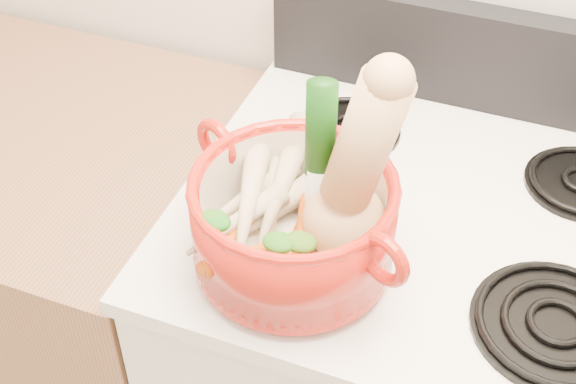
% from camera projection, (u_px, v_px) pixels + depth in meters
% --- Properties ---
extents(cooktop, '(0.78, 0.67, 0.03)m').
position_uv_depth(cooktop, '(439.00, 220.00, 1.22)').
color(cooktop, white).
rests_on(cooktop, stove_body).
extents(control_backsplash, '(0.76, 0.05, 0.18)m').
position_uv_depth(control_backsplash, '(488.00, 60.00, 1.35)').
color(control_backsplash, black).
rests_on(control_backsplash, cooktop).
extents(burner_front_left, '(0.22, 0.22, 0.02)m').
position_uv_depth(burner_front_left, '(284.00, 247.00, 1.14)').
color(burner_front_left, black).
rests_on(burner_front_left, cooktop).
extents(burner_front_right, '(0.22, 0.22, 0.02)m').
position_uv_depth(burner_front_right, '(557.00, 324.00, 1.04)').
color(burner_front_right, black).
rests_on(burner_front_right, cooktop).
extents(burner_back_left, '(0.17, 0.17, 0.02)m').
position_uv_depth(burner_back_left, '(349.00, 127.00, 1.35)').
color(burner_back_left, black).
rests_on(burner_back_left, cooktop).
extents(dutch_oven, '(0.36, 0.36, 0.14)m').
position_uv_depth(dutch_oven, '(293.00, 222.00, 1.07)').
color(dutch_oven, '#B71A0F').
rests_on(dutch_oven, burner_front_left).
extents(pot_handle_left, '(0.08, 0.05, 0.08)m').
position_uv_depth(pot_handle_left, '(216.00, 143.00, 1.12)').
color(pot_handle_left, '#B71A0F').
rests_on(pot_handle_left, dutch_oven).
extents(pot_handle_right, '(0.08, 0.05, 0.08)m').
position_uv_depth(pot_handle_right, '(384.00, 259.00, 0.96)').
color(pot_handle_right, '#B71A0F').
rests_on(pot_handle_right, dutch_oven).
extents(squash, '(0.20, 0.15, 0.30)m').
position_uv_depth(squash, '(355.00, 168.00, 0.99)').
color(squash, tan).
rests_on(squash, dutch_oven).
extents(leek, '(0.05, 0.06, 0.26)m').
position_uv_depth(leek, '(319.00, 161.00, 1.03)').
color(leek, silver).
rests_on(leek, dutch_oven).
extents(ginger, '(0.09, 0.08, 0.04)m').
position_uv_depth(ginger, '(323.00, 197.00, 1.14)').
color(ginger, tan).
rests_on(ginger, dutch_oven).
extents(parsnip_0, '(0.16, 0.22, 0.06)m').
position_uv_depth(parsnip_0, '(262.00, 215.00, 1.11)').
color(parsnip_0, beige).
rests_on(parsnip_0, dutch_oven).
extents(parsnip_1, '(0.12, 0.17, 0.05)m').
position_uv_depth(parsnip_1, '(246.00, 196.00, 1.12)').
color(parsnip_1, beige).
rests_on(parsnip_1, dutch_oven).
extents(parsnip_2, '(0.09, 0.19, 0.06)m').
position_uv_depth(parsnip_2, '(274.00, 192.00, 1.12)').
color(parsnip_2, beige).
rests_on(parsnip_2, dutch_oven).
extents(parsnip_3, '(0.11, 0.16, 0.05)m').
position_uv_depth(parsnip_3, '(236.00, 220.00, 1.07)').
color(parsnip_3, beige).
rests_on(parsnip_3, dutch_oven).
extents(parsnip_4, '(0.07, 0.24, 0.07)m').
position_uv_depth(parsnip_4, '(283.00, 179.00, 1.12)').
color(parsnip_4, beige).
rests_on(parsnip_4, dutch_oven).
extents(parsnip_5, '(0.10, 0.23, 0.06)m').
position_uv_depth(parsnip_5, '(249.00, 197.00, 1.08)').
color(parsnip_5, beige).
rests_on(parsnip_5, dutch_oven).
extents(carrot_0, '(0.05, 0.16, 0.04)m').
position_uv_depth(carrot_0, '(293.00, 250.00, 1.06)').
color(carrot_0, '#C25C09').
rests_on(carrot_0, dutch_oven).
extents(carrot_1, '(0.05, 0.14, 0.04)m').
position_uv_depth(carrot_1, '(234.00, 240.00, 1.07)').
color(carrot_1, '#DD5E0B').
rests_on(carrot_1, dutch_oven).
extents(carrot_2, '(0.08, 0.17, 0.04)m').
position_uv_depth(carrot_2, '(302.00, 239.00, 1.06)').
color(carrot_2, '#D24B0A').
rests_on(carrot_2, dutch_oven).
extents(carrot_3, '(0.10, 0.11, 0.04)m').
position_uv_depth(carrot_3, '(250.00, 254.00, 1.03)').
color(carrot_3, '#BA4D09').
rests_on(carrot_3, dutch_oven).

